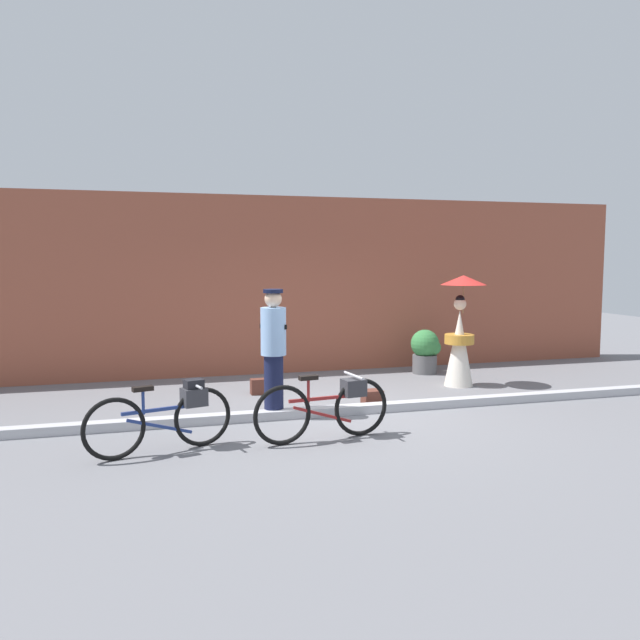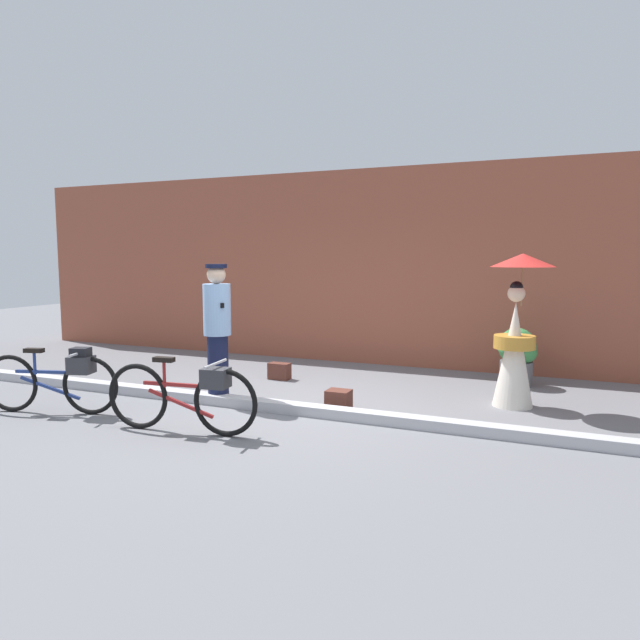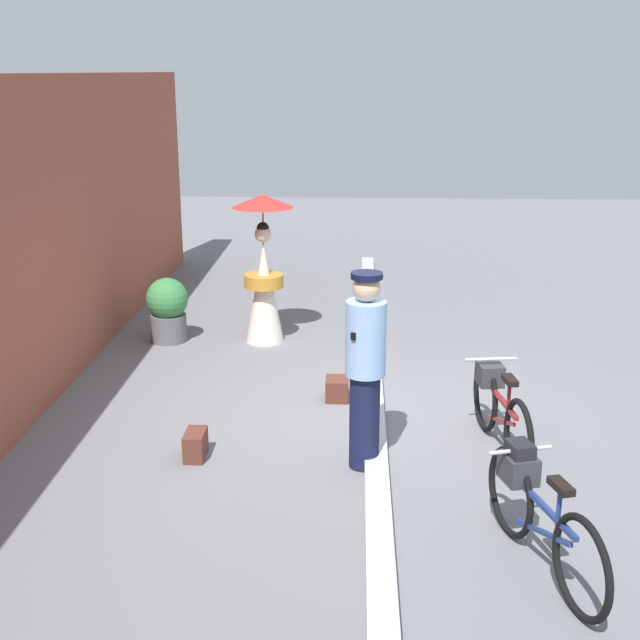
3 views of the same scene
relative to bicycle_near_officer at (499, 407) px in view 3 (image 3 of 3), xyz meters
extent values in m
plane|color=slate|center=(0.48, 1.10, -0.40)|extent=(30.00, 30.00, 0.00)
cube|color=brown|center=(0.48, 4.61, 1.23)|extent=(14.00, 0.40, 3.28)
cube|color=#B2B2B7|center=(0.48, 1.10, -0.34)|extent=(14.00, 0.20, 0.12)
torus|color=black|center=(0.43, 0.06, -0.05)|extent=(0.70, 0.14, 0.70)
torus|color=black|center=(-0.57, -0.07, -0.05)|extent=(0.70, 0.14, 0.70)
cube|color=maroon|center=(-0.07, -0.01, 0.10)|extent=(0.84, 0.15, 0.04)
cube|color=maroon|center=(-0.07, -0.01, -0.10)|extent=(0.74, 0.13, 0.27)
cylinder|color=maroon|center=(-0.25, -0.03, 0.21)|extent=(0.03, 0.03, 0.29)
cube|color=black|center=(-0.25, -0.03, 0.36)|extent=(0.23, 0.12, 0.05)
cylinder|color=silver|center=(0.33, 0.04, 0.34)|extent=(0.09, 0.48, 0.03)
cube|color=#333338|center=(0.33, 0.04, 0.19)|extent=(0.29, 0.25, 0.20)
torus|color=black|center=(-1.45, 0.15, -0.07)|extent=(0.67, 0.24, 0.68)
torus|color=black|center=(-2.40, -0.13, -0.07)|extent=(0.67, 0.24, 0.68)
cube|color=navy|center=(-1.92, 0.01, 0.08)|extent=(0.81, 0.26, 0.04)
cube|color=navy|center=(-1.92, 0.01, -0.11)|extent=(0.71, 0.23, 0.26)
cylinder|color=navy|center=(-2.10, -0.04, 0.19)|extent=(0.03, 0.03, 0.28)
cube|color=black|center=(-2.10, -0.04, 0.33)|extent=(0.24, 0.15, 0.05)
cylinder|color=silver|center=(-1.54, 0.12, 0.32)|extent=(0.16, 0.47, 0.03)
cube|color=#333338|center=(-1.54, 0.12, 0.18)|extent=(0.31, 0.28, 0.20)
cube|color=black|center=(-1.54, 0.12, 0.31)|extent=(0.24, 0.21, 0.14)
cylinder|color=#141938|center=(-0.40, 1.21, 0.02)|extent=(0.26, 0.26, 0.85)
cylinder|color=#8CB2E0|center=(-0.40, 1.21, 0.76)|extent=(0.34, 0.34, 0.64)
sphere|color=#D8B293|center=(-0.40, 1.21, 1.20)|extent=(0.23, 0.23, 0.23)
cylinder|color=black|center=(-0.40, 1.21, 1.30)|extent=(0.26, 0.26, 0.05)
cube|color=black|center=(-0.40, 1.21, 0.83)|extent=(0.33, 0.25, 0.06)
cone|color=silver|center=(3.02, 2.45, 0.23)|extent=(0.48, 0.48, 1.28)
cylinder|color=#C1842D|center=(3.02, 2.45, 0.39)|extent=(0.49, 0.49, 0.16)
sphere|color=beige|center=(3.02, 2.45, 0.98)|extent=(0.21, 0.21, 0.21)
sphere|color=black|center=(3.02, 2.45, 1.05)|extent=(0.15, 0.15, 0.15)
cylinder|color=olive|center=(3.08, 2.45, 1.10)|extent=(0.02, 0.02, 0.55)
cone|color=red|center=(3.08, 2.45, 1.37)|extent=(0.76, 0.76, 0.16)
cylinder|color=#59595B|center=(2.97, 3.67, -0.23)|extent=(0.45, 0.45, 0.35)
sphere|color=#387F42|center=(2.97, 3.67, 0.15)|extent=(0.53, 0.53, 0.53)
sphere|color=#387F42|center=(3.10, 3.59, 0.09)|extent=(0.29, 0.29, 0.29)
cube|color=#592D23|center=(1.11, 1.48, -0.29)|extent=(0.28, 0.24, 0.23)
cube|color=#47241C|center=(1.11, 1.41, -0.23)|extent=(0.24, 0.08, 0.08)
cube|color=#592D23|center=(-0.31, 2.70, -0.28)|extent=(0.32, 0.17, 0.25)
cube|color=#47241C|center=(-0.31, 2.65, -0.22)|extent=(0.27, 0.06, 0.09)
camera|label=1|loc=(-2.08, -7.00, 1.73)|focal=35.48mm
camera|label=2|loc=(3.52, -4.77, 1.41)|focal=32.05mm
camera|label=3|loc=(-6.95, 1.29, 2.90)|focal=46.52mm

